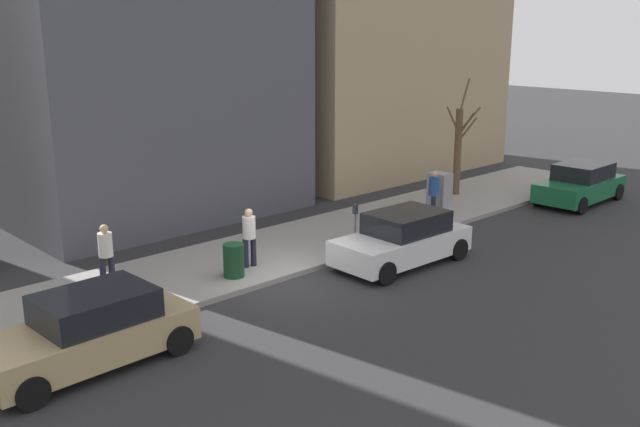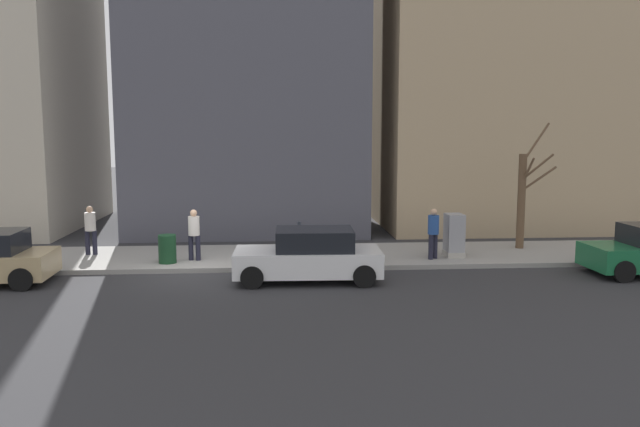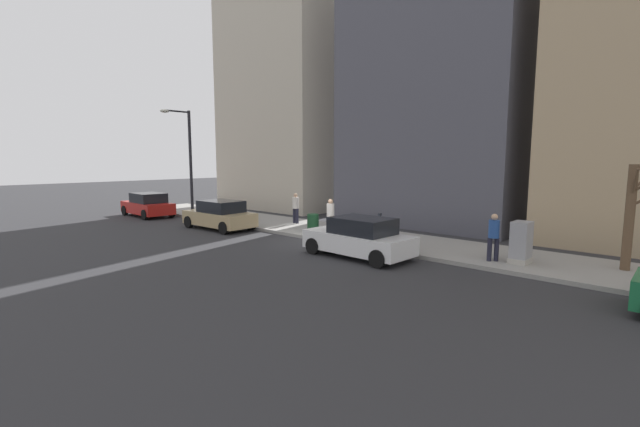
{
  "view_description": "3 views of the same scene",
  "coord_description": "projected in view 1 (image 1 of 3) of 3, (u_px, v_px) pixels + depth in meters",
  "views": [
    {
      "loc": [
        -13.74,
        11.78,
        6.67
      ],
      "look_at": [
        1.73,
        -2.82,
        1.01
      ],
      "focal_mm": 40.0,
      "sensor_mm": 36.0,
      "label": 1
    },
    {
      "loc": [
        -18.87,
        -2.31,
        4.27
      ],
      "look_at": [
        1.51,
        -3.79,
        1.61
      ],
      "focal_mm": 35.0,
      "sensor_mm": 36.0,
      "label": 2
    },
    {
      "loc": [
        -13.87,
        -12.89,
        3.68
      ],
      "look_at": [
        -0.2,
        -0.34,
        1.31
      ],
      "focal_mm": 24.0,
      "sensor_mm": 36.0,
      "label": 3
    }
  ],
  "objects": [
    {
      "name": "trash_bin",
      "position": [
        234.0,
        260.0,
        18.92
      ],
      "size": [
        0.56,
        0.56,
        0.9
      ],
      "primitive_type": "cylinder",
      "color": "#14381E",
      "rests_on": "sidewalk"
    },
    {
      "name": "ground_plane",
      "position": [
        288.0,
        280.0,
        19.18
      ],
      "size": [
        120.0,
        120.0,
        0.0
      ],
      "primitive_type": "plane",
      "color": "#2B2B2D"
    },
    {
      "name": "pedestrian_midblock",
      "position": [
        249.0,
        234.0,
        19.58
      ],
      "size": [
        0.36,
        0.39,
        1.66
      ],
      "rotation": [
        0.0,
        0.0,
        1.37
      ],
      "color": "#1E1E2D",
      "rests_on": "sidewalk"
    },
    {
      "name": "sidewalk",
      "position": [
        243.0,
        260.0,
        20.57
      ],
      "size": [
        4.0,
        36.0,
        0.15
      ],
      "primitive_type": "cube",
      "color": "gray",
      "rests_on": "ground"
    },
    {
      "name": "parked_car_tan",
      "position": [
        90.0,
        331.0,
        14.24
      ],
      "size": [
        2.03,
        4.25,
        1.52
      ],
      "rotation": [
        0.0,
        0.0,
        0.03
      ],
      "color": "tan",
      "rests_on": "ground"
    },
    {
      "name": "pedestrian_far_corner",
      "position": [
        106.0,
        252.0,
        18.04
      ],
      "size": [
        0.36,
        0.4,
        1.66
      ],
      "rotation": [
        0.0,
        0.0,
        1.54
      ],
      "color": "#1E1E2D",
      "rests_on": "sidewalk"
    },
    {
      "name": "parked_car_green",
      "position": [
        580.0,
        184.0,
        27.35
      ],
      "size": [
        2.0,
        4.24,
        1.52
      ],
      "rotation": [
        0.0,
        0.0,
        0.02
      ],
      "color": "#196038",
      "rests_on": "ground"
    },
    {
      "name": "parked_car_white",
      "position": [
        403.0,
        239.0,
        20.31
      ],
      "size": [
        2.02,
        4.25,
        1.52
      ],
      "rotation": [
        0.0,
        0.0,
        -0.03
      ],
      "color": "white",
      "rests_on": "ground"
    },
    {
      "name": "utility_box",
      "position": [
        439.0,
        193.0,
        25.36
      ],
      "size": [
        0.83,
        0.61,
        1.43
      ],
      "color": "#A8A399",
      "rests_on": "sidewalk"
    },
    {
      "name": "pedestrian_near_meter",
      "position": [
        434.0,
        192.0,
        24.52
      ],
      "size": [
        0.36,
        0.36,
        1.66
      ],
      "rotation": [
        0.0,
        0.0,
        5.42
      ],
      "color": "#1E1E2D",
      "rests_on": "sidewalk"
    },
    {
      "name": "parking_meter",
      "position": [
        355.0,
        221.0,
        21.27
      ],
      "size": [
        0.14,
        0.1,
        1.35
      ],
      "color": "slate",
      "rests_on": "sidewalk"
    },
    {
      "name": "bare_tree",
      "position": [
        459.0,
        147.0,
        27.87
      ],
      "size": [
        1.61,
        1.41,
        4.48
      ],
      "color": "brown",
      "rests_on": "sidewalk"
    }
  ]
}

